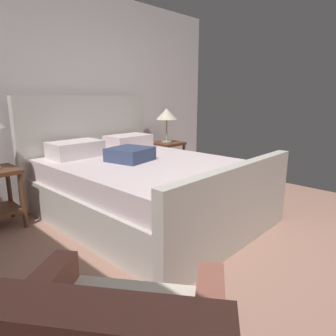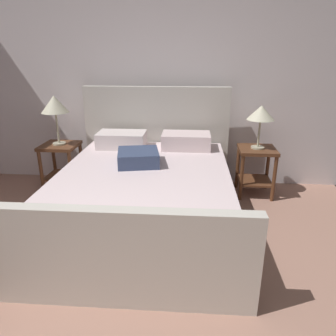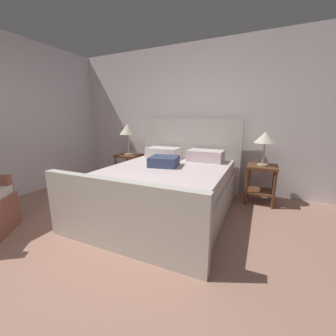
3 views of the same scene
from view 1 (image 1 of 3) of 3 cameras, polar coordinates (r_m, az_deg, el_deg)
The scene contains 5 objects.
ground_plane at distance 2.49m, azimuth 20.88°, elevation -19.03°, with size 4.89×5.69×0.02m, color #A77866.
wall_back at distance 4.16m, azimuth -17.84°, elevation 13.05°, with size 5.01×0.12×2.61m, color silver.
bed at distance 3.28m, azimuth -4.86°, elevation -3.13°, with size 1.86×2.30×1.30m.
nightstand_right at distance 4.69m, azimuth -0.26°, elevation 2.56°, with size 0.44×0.44×0.60m.
table_lamp_right at distance 4.61m, azimuth -0.26°, elevation 10.06°, with size 0.32×0.32×0.51m.
Camera 1 is at (-1.98, -0.76, 1.29)m, focal length 32.10 mm.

